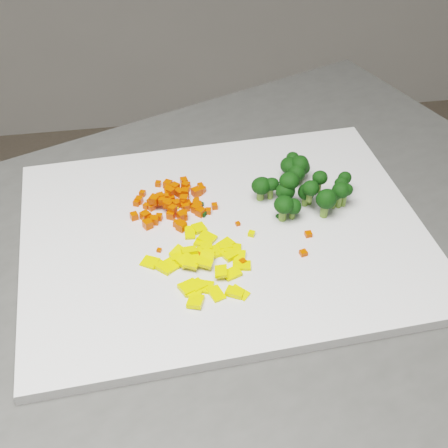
{
  "coord_description": "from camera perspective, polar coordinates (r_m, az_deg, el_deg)",
  "views": [
    {
      "loc": [
        0.24,
        -0.31,
        1.4
      ],
      "look_at": [
        0.32,
        0.25,
        0.92
      ],
      "focal_mm": 50.0,
      "sensor_mm": 36.0,
      "label": 1
    }
  ],
  "objects": [
    {
      "name": "cutting_board",
      "position": [
        0.75,
        -0.0,
        -0.95
      ],
      "size": [
        0.5,
        0.4,
        0.01
      ],
      "primitive_type": "cube",
      "rotation": [
        0.0,
        0.0,
        0.07
      ],
      "color": "silver",
      "rests_on": "counter_block"
    },
    {
      "name": "carrot_pile",
      "position": [
        0.77,
        -4.77,
        2.47
      ],
      "size": [
        0.11,
        0.11,
        0.03
      ],
      "primitive_type": null,
      "color": "red",
      "rests_on": "cutting_board"
    },
    {
      "name": "pepper_pile",
      "position": [
        0.7,
        -2.04,
        -3.3
      ],
      "size": [
        0.12,
        0.12,
        0.02
      ],
      "primitive_type": null,
      "color": "yellow",
      "rests_on": "cutting_board"
    },
    {
      "name": "broccoli_pile",
      "position": [
        0.78,
        7.42,
        3.97
      ],
      "size": [
        0.13,
        0.13,
        0.06
      ],
      "primitive_type": null,
      "color": "black",
      "rests_on": "cutting_board"
    },
    {
      "name": "carrot_cube_0",
      "position": [
        0.76,
        -6.89,
        0.66
      ],
      "size": [
        0.01,
        0.01,
        0.01
      ],
      "primitive_type": "cube",
      "rotation": [
        0.0,
        0.0,
        0.4
      ],
      "color": "red",
      "rests_on": "carrot_pile"
    },
    {
      "name": "carrot_cube_1",
      "position": [
        0.77,
        -3.56,
        1.57
      ],
      "size": [
        0.01,
        0.01,
        0.01
      ],
      "primitive_type": "cube",
      "rotation": [
        0.0,
        0.0,
        1.75
      ],
      "color": "red",
      "rests_on": "carrot_pile"
    },
    {
      "name": "carrot_cube_2",
      "position": [
        0.78,
        -2.54,
        2.1
      ],
      "size": [
        0.01,
        0.01,
        0.01
      ],
      "primitive_type": "cube",
      "rotation": [
        0.0,
        0.0,
        1.38
      ],
      "color": "red",
      "rests_on": "carrot_pile"
    },
    {
      "name": "carrot_cube_3",
      "position": [
        0.78,
        -5.34,
        2.5
      ],
      "size": [
        0.01,
        0.01,
        0.01
      ],
      "primitive_type": "cube",
      "rotation": [
        0.0,
        0.0,
        1.5
      ],
      "color": "red",
      "rests_on": "carrot_pile"
    },
    {
      "name": "carrot_cube_4",
      "position": [
        0.76,
        -2.17,
        1.11
      ],
      "size": [
        0.01,
        0.01,
        0.01
      ],
      "primitive_type": "cube",
      "rotation": [
        0.0,
        0.0,
        2.36
      ],
      "color": "red",
      "rests_on": "carrot_pile"
    },
    {
      "name": "carrot_cube_5",
      "position": [
        0.8,
        -4.52,
        3.37
      ],
      "size": [
        0.01,
        0.01,
        0.01
      ],
      "primitive_type": "cube",
      "rotation": [
        0.0,
        0.0,
        2.38
      ],
      "color": "red",
      "rests_on": "carrot_pile"
    },
    {
      "name": "carrot_cube_6",
      "position": [
        0.79,
        -4.88,
        2.95
      ],
      "size": [
        0.01,
        0.01,
        0.01
      ],
      "primitive_type": "cube",
      "rotation": [
        0.0,
        0.0,
        2.89
      ],
      "color": "red",
      "rests_on": "carrot_pile"
    },
    {
      "name": "carrot_cube_7",
      "position": [
        0.78,
        -4.33,
        1.84
      ],
      "size": [
        0.01,
        0.01,
        0.01
      ],
      "primitive_type": "cube",
      "rotation": [
        0.0,
        0.0,
        0.39
      ],
      "color": "red",
      "rests_on": "carrot_pile"
    },
    {
      "name": "carrot_cube_8",
      "position": [
        0.79,
        -7.78,
        2.18
      ],
      "size": [
        0.01,
        0.01,
        0.01
      ],
      "primitive_type": "cube",
      "rotation": [
        0.0,
        0.0,
        2.75
      ],
      "color": "red",
      "rests_on": "carrot_pile"
    },
    {
      "name": "carrot_cube_9",
      "position": [
        0.78,
        -6.66,
        1.53
      ],
      "size": [
        0.01,
        0.01,
        0.01
      ],
      "primitive_type": "cube",
      "rotation": [
        0.0,
        0.0,
        2.15
      ],
      "color": "red",
      "rests_on": "carrot_pile"
    },
    {
      "name": "carrot_cube_10",
      "position": [
        0.76,
        -7.21,
        0.75
      ],
      "size": [
        0.01,
        0.01,
        0.01
      ],
      "primitive_type": "cube",
      "rotation": [
        0.0,
        0.0,
        2.16
      ],
      "color": "red",
      "rests_on": "carrot_pile"
    },
    {
      "name": "carrot_cube_11",
      "position": [
        0.78,
        -2.6,
        1.85
      ],
      "size": [
        0.01,
        0.01,
        0.01
      ],
      "primitive_type": "cube",
      "rotation": [
        0.0,
        0.0,
        1.27
      ],
      "color": "red",
      "rests_on": "carrot_pile"
    },
    {
      "name": "carrot_cube_12",
      "position": [
        0.81,
        -5.15,
        3.63
      ],
      "size": [
        0.01,
        0.01,
        0.01
      ],
      "primitive_type": "cube",
      "rotation": [
        0.0,
        0.0,
        2.59
      ],
      "color": "red",
      "rests_on": "carrot_pile"
    },
    {
      "name": "carrot_cube_13",
      "position": [
        0.81,
        -3.52,
        3.52
      ],
      "size": [
        0.01,
        0.01,
        0.01
      ],
      "primitive_type": "cube",
      "rotation": [
        0.0,
        0.0,
        2.52
      ],
      "color": "red",
      "rests_on": "carrot_pile"
    },
    {
      "name": "carrot_cube_14",
      "position": [
        0.78,
        -7.14,
        1.64
      ],
      "size": [
        0.01,
        0.01,
        0.01
      ],
      "primitive_type": "cube",
      "rotation": [
        0.0,
        0.0,
        2.53
      ],
      "color": "red",
      "rests_on": "carrot_pile"
    },
    {
      "name": "carrot_cube_15",
      "position": [
        0.76,
        -4.89,
        0.8
      ],
      "size": [
        0.01,
        0.01,
        0.01
      ],
      "primitive_type": "cube",
      "rotation": [
        0.0,
        0.0,
        2.7
      ],
      "color": "red",
      "rests_on": "carrot_pile"
    },
    {
      "name": "carrot_cube_16",
      "position": [
        0.78,
        -4.89,
        2.97
      ],
      "size": [
        0.01,
        0.01,
        0.01
      ],
      "primitive_type": "cube",
      "rotation": [
        0.0,
        0.0,
        0.76
      ],
      "color": "red",
      "rests_on": "carrot_pile"
    },
    {
      "name": "carrot_cube_17",
      "position": [
        0.75,
        -4.37,
        0.05
      ],
      "size": [
        0.01,
        0.01,
        0.01
      ],
      "primitive_type": "cube",
      "rotation": [
        0.0,
        0.0,
        1.22
      ],
      "color": "red",
      "rests_on": "carrot_pile"
    },
    {
      "name": "carrot_cube_18",
      "position": [
        0.82,
        -6.04,
        3.68
      ],
      "size": [
        0.01,
        0.01,
        0.01
      ],
      "primitive_type": "cube",
      "rotation": [
        0.0,
        0.0,
        2.81
      ],
      "color": "red",
      "rests_on": "carrot_pile"
    },
    {
      "name": "carrot_cube_19",
      "position": [
        0.75,
        -4.09,
        -0.08
      ],
      "size": [
        0.01,
        0.01,
        0.01
      ],
      "primitive_type": "cube",
      "rotation": [
        0.0,
        0.0,
        0.5
      ],
      "color": "red",
      "rests_on": "carrot_pile"
    },
    {
      "name": "carrot_cube_20",
      "position": [
        0.75,
        -6.98,
        -0.02
      ],
      "size": [
        0.01,
        0.01,
        0.01
      ],
      "primitive_type": "cube",
      "rotation": [
        0.0,
        0.0,
        2.04
      ],
      "color": "red",
      "rests_on": "carrot_pile"
    },
    {
      "name": "carrot_cube_21",
      "position": [
        0.8,
        -5.07,
        3.25
      ],
      "size": [
        0.01,
        0.01,
        0.01
      ],
      "primitive_type": "cube",
      "rotation": [
        0.0,
        0.0,
        2.5
      ],
      "color": "red",
      "rests_on": "carrot_pile"
    },
    {
      "name": "carrot_cube_22",
      "position": [
        0.81,
        -2.17,
        3.5
      ],
      "size": [
        0.01,
        0.01,
        0.01
      ],
      "primitive_type": "cube",
      "rotation": [
        0.0,
        0.0,
        0.28
      ],
      "color": "red",
      "rests_on": "carrot_pile"
    },
    {
      "name": "carrot_cube_23",
      "position": [
        0.76,
        -6.37,
        0.36
      ],
      "size": [
        0.01,
        0.01,
        0.01
      ],
      "primitive_type": "cube",
      "rotation": [
        0.0,
        0.0,
        1.37
      ],
      "color": "red",
      "rests_on": "carrot_pile"
    },
    {
      "name": "carrot_cube_24",
      "position": [
        0.77,
        -8.22,
        0.72
      ],
      "size": [
        0.01,
        0.01,
        0.01
      ],
      "primitive_type": "cube",
      "rotation": [
        0.0,
        0.0,
        0.29
      ],
      "color": "red",
      "rests_on": "carrot_pile"
    },
    {
      "name": "carrot_cube_25",
      "position": [
        0.8,
        -4.52,
        3.11
      ],
      "size": [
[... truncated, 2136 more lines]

